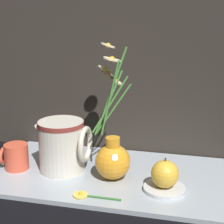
{
  "coord_description": "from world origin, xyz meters",
  "views": [
    {
      "loc": [
        0.22,
        -0.91,
        0.45
      ],
      "look_at": [
        0.0,
        0.0,
        0.19
      ],
      "focal_mm": 60.0,
      "sensor_mm": 36.0,
      "label": 1
    }
  ],
  "objects_px": {
    "vase_with_flowers": "(113,154)",
    "orange_fruit": "(165,174)",
    "yellow_mug": "(16,156)",
    "ceramic_pitcher": "(62,144)"
  },
  "relations": [
    {
      "from": "ceramic_pitcher",
      "to": "yellow_mug",
      "type": "bearing_deg",
      "value": -170.68
    },
    {
      "from": "yellow_mug",
      "to": "orange_fruit",
      "type": "relative_size",
      "value": 1.0
    },
    {
      "from": "vase_with_flowers",
      "to": "yellow_mug",
      "type": "bearing_deg",
      "value": -178.34
    },
    {
      "from": "vase_with_flowers",
      "to": "yellow_mug",
      "type": "height_order",
      "value": "vase_with_flowers"
    },
    {
      "from": "yellow_mug",
      "to": "orange_fruit",
      "type": "xyz_separation_m",
      "value": [
        0.42,
        -0.03,
        0.01
      ]
    },
    {
      "from": "vase_with_flowers",
      "to": "ceramic_pitcher",
      "type": "relative_size",
      "value": 2.28
    },
    {
      "from": "vase_with_flowers",
      "to": "ceramic_pitcher",
      "type": "bearing_deg",
      "value": 174.57
    },
    {
      "from": "orange_fruit",
      "to": "ceramic_pitcher",
      "type": "bearing_deg",
      "value": 169.08
    },
    {
      "from": "vase_with_flowers",
      "to": "orange_fruit",
      "type": "distance_m",
      "value": 0.15
    },
    {
      "from": "yellow_mug",
      "to": "ceramic_pitcher",
      "type": "height_order",
      "value": "ceramic_pitcher"
    }
  ]
}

